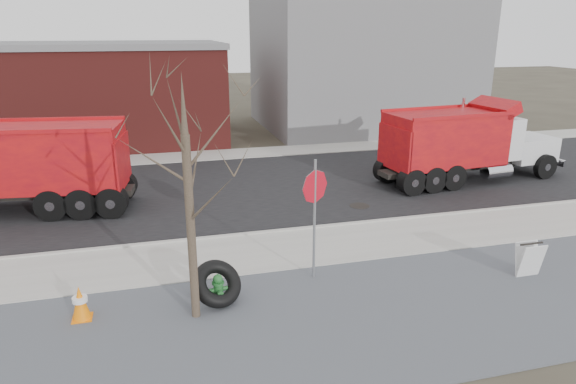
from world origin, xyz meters
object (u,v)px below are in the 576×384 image
object	(u,v)px
truck_tire	(217,284)
dump_truck_red_b	(19,163)
fire_hydrant	(218,291)
sandwich_board	(529,259)
dump_truck_red_a	(465,141)
stop_sign	(315,200)

from	to	relation	value
truck_tire	dump_truck_red_b	xyz separation A→B (m)	(-5.48, 7.76, 1.20)
fire_hydrant	truck_tire	bearing A→B (deg)	95.60
fire_hydrant	dump_truck_red_b	bearing A→B (deg)	117.85
sandwich_board	fire_hydrant	bearing A→B (deg)	175.37
fire_hydrant	sandwich_board	bearing A→B (deg)	-11.82
dump_truck_red_a	fire_hydrant	bearing A→B (deg)	-151.97
fire_hydrant	dump_truck_red_a	distance (m)	13.17
fire_hydrant	stop_sign	xyz separation A→B (m)	(2.46, 0.70, 1.71)
stop_sign	dump_truck_red_a	xyz separation A→B (m)	(8.42, 6.62, -0.41)
dump_truck_red_b	sandwich_board	bearing A→B (deg)	155.27
stop_sign	sandwich_board	size ratio (longest dim) A/B	3.42
stop_sign	dump_truck_red_a	distance (m)	10.71
stop_sign	dump_truck_red_b	size ratio (longest dim) A/B	0.38
fire_hydrant	dump_truck_red_a	xyz separation A→B (m)	(10.87, 7.31, 1.30)
stop_sign	dump_truck_red_a	bearing A→B (deg)	31.88
fire_hydrant	dump_truck_red_a	bearing A→B (deg)	26.72
dump_truck_red_b	truck_tire	bearing A→B (deg)	133.20
dump_truck_red_a	dump_truck_red_b	bearing A→B (deg)	172.30
dump_truck_red_b	dump_truck_red_a	bearing A→B (deg)	-173.82
truck_tire	dump_truck_red_a	xyz separation A→B (m)	(10.89, 7.24, 1.15)
fire_hydrant	truck_tire	xyz separation A→B (m)	(-0.02, 0.07, 0.15)
stop_sign	dump_truck_red_b	xyz separation A→B (m)	(-7.95, 7.13, -0.36)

